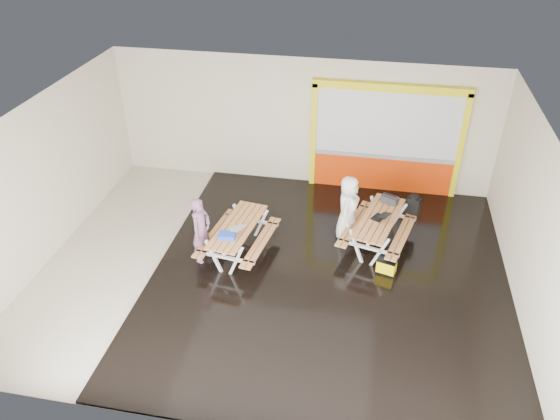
% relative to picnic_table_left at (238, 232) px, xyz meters
% --- Properties ---
extents(room, '(10.02, 8.02, 3.52)m').
position_rel_picnic_table_left_xyz_m(room, '(0.86, -0.43, 1.14)').
color(room, beige).
rests_on(room, ground).
extents(deck, '(7.50, 7.98, 0.05)m').
position_rel_picnic_table_left_xyz_m(deck, '(2.11, -0.43, -0.58)').
color(deck, black).
rests_on(deck, room).
extents(kiosk, '(3.88, 0.16, 3.00)m').
position_rel_picnic_table_left_xyz_m(kiosk, '(3.06, 3.51, 0.84)').
color(kiosk, red).
rests_on(kiosk, room).
extents(picnic_table_left, '(1.60, 2.15, 0.79)m').
position_rel_picnic_table_left_xyz_m(picnic_table_left, '(0.00, 0.00, 0.00)').
color(picnic_table_left, '#C9854D').
rests_on(picnic_table_left, deck).
extents(picnic_table_right, '(1.83, 2.30, 0.81)m').
position_rel_picnic_table_left_xyz_m(picnic_table_right, '(3.05, 0.89, 0.01)').
color(picnic_table_right, '#C9854D').
rests_on(picnic_table_right, deck).
extents(person_left, '(0.51, 0.64, 1.54)m').
position_rel_picnic_table_left_xyz_m(person_left, '(-0.72, -0.36, 0.22)').
color(person_left, '#794D68').
rests_on(person_left, deck).
extents(person_right, '(0.61, 0.84, 1.58)m').
position_rel_picnic_table_left_xyz_m(person_right, '(2.33, 1.09, 0.24)').
color(person_right, white).
rests_on(person_right, deck).
extents(laptop_left, '(0.47, 0.46, 0.16)m').
position_rel_picnic_table_left_xyz_m(laptop_left, '(0.00, -0.23, 0.24)').
color(laptop_left, silver).
rests_on(laptop_left, picnic_table_left).
extents(laptop_right, '(0.47, 0.46, 0.15)m').
position_rel_picnic_table_left_xyz_m(laptop_right, '(3.07, 0.84, 0.25)').
color(laptop_right, black).
rests_on(laptop_right, picnic_table_right).
extents(blue_pouch, '(0.37, 0.28, 0.10)m').
position_rel_picnic_table_left_xyz_m(blue_pouch, '(-0.11, -0.48, 0.24)').
color(blue_pouch, blue).
rests_on(blue_pouch, picnic_table_left).
extents(toolbox, '(0.43, 0.34, 0.23)m').
position_rel_picnic_table_left_xyz_m(toolbox, '(3.26, 1.55, 0.29)').
color(toolbox, black).
rests_on(toolbox, picnic_table_right).
extents(backpack, '(0.35, 0.29, 0.50)m').
position_rel_picnic_table_left_xyz_m(backpack, '(3.82, 1.69, 0.13)').
color(backpack, black).
rests_on(backpack, picnic_table_right).
extents(dark_case, '(0.55, 0.50, 0.17)m').
position_rel_picnic_table_left_xyz_m(dark_case, '(2.75, 0.90, -0.47)').
color(dark_case, black).
rests_on(dark_case, deck).
extents(fluke_bag, '(0.47, 0.37, 0.35)m').
position_rel_picnic_table_left_xyz_m(fluke_bag, '(3.29, -0.10, -0.39)').
color(fluke_bag, black).
rests_on(fluke_bag, deck).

